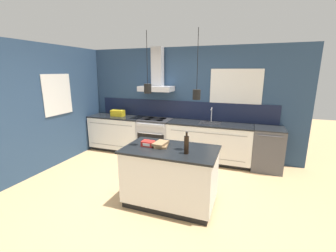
{
  "coord_description": "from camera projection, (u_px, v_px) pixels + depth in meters",
  "views": [
    {
      "loc": [
        1.55,
        -3.24,
        2.04
      ],
      "look_at": [
        0.16,
        0.58,
        1.05
      ],
      "focal_mm": 24.0,
      "sensor_mm": 36.0,
      "label": 1
    }
  ],
  "objects": [
    {
      "name": "counter_run_left",
      "position": [
        118.0,
        133.0,
        5.95
      ],
      "size": [
        1.42,
        0.64,
        0.91
      ],
      "color": "black",
      "rests_on": "ground_plane"
    },
    {
      "name": "wall_left",
      "position": [
        63.0,
        105.0,
        5.09
      ],
      "size": [
        0.08,
        3.8,
        2.6
      ],
      "color": "navy",
      "rests_on": "ground_plane"
    },
    {
      "name": "book_stack",
      "position": [
        161.0,
        144.0,
        3.48
      ],
      "size": [
        0.25,
        0.32,
        0.07
      ],
      "color": "olive",
      "rests_on": "kitchen_island"
    },
    {
      "name": "kitchen_island",
      "position": [
        170.0,
        176.0,
        3.49
      ],
      "size": [
        1.42,
        0.84,
        0.91
      ],
      "color": "black",
      "rests_on": "ground_plane"
    },
    {
      "name": "bottle_on_island",
      "position": [
        186.0,
        144.0,
        3.15
      ],
      "size": [
        0.07,
        0.07,
        0.32
      ],
      "color": "black",
      "rests_on": "kitchen_island"
    },
    {
      "name": "counter_run_sink",
      "position": [
        209.0,
        142.0,
        5.15
      ],
      "size": [
        1.88,
        0.64,
        1.24
      ],
      "color": "black",
      "rests_on": "ground_plane"
    },
    {
      "name": "yellow_toolbox",
      "position": [
        118.0,
        113.0,
        5.81
      ],
      "size": [
        0.34,
        0.18,
        0.19
      ],
      "color": "gold",
      "rests_on": "counter_run_left"
    },
    {
      "name": "ground_plane",
      "position": [
        148.0,
        190.0,
        3.96
      ],
      "size": [
        16.0,
        16.0,
        0.0
      ],
      "primitive_type": "plane",
      "color": "tan",
      "rests_on": "ground"
    },
    {
      "name": "oven_range",
      "position": [
        156.0,
        137.0,
        5.58
      ],
      "size": [
        0.78,
        0.66,
        0.91
      ],
      "color": "#B5B5BA",
      "rests_on": "ground_plane"
    },
    {
      "name": "red_supply_box",
      "position": [
        148.0,
        143.0,
        3.5
      ],
      "size": [
        0.19,
        0.14,
        0.08
      ],
      "color": "red",
      "rests_on": "kitchen_island"
    },
    {
      "name": "dishwasher",
      "position": [
        267.0,
        149.0,
        4.73
      ],
      "size": [
        0.6,
        0.65,
        0.91
      ],
      "color": "#4C4C51",
      "rests_on": "ground_plane"
    },
    {
      "name": "wall_back",
      "position": [
        181.0,
        100.0,
        5.47
      ],
      "size": [
        5.6,
        2.33,
        2.6
      ],
      "color": "navy",
      "rests_on": "ground_plane"
    }
  ]
}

